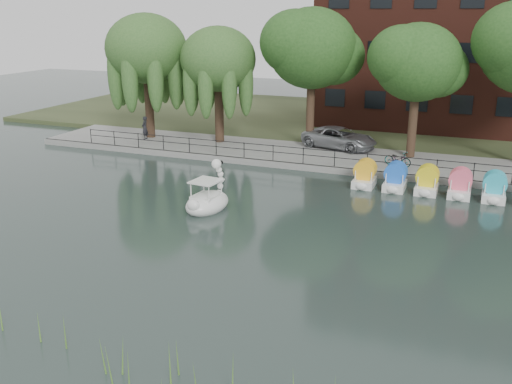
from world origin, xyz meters
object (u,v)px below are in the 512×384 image
Objects in this scene: bicycle at (398,158)px; pedestrian at (145,126)px; minivan at (339,136)px; swan_boat at (208,199)px.

bicycle is 18.51m from pedestrian.
minivan is 5.59m from bicycle.
bicycle is at bearing 60.06° from swan_boat.
minivan is at bearing 94.12° from pedestrian.
swan_boat is (-7.78, -10.51, -0.38)m from bicycle.
minivan is 3.00× the size of pedestrian.
pedestrian is at bearing 140.07° from swan_boat.
minivan is 1.97× the size of swan_boat.
minivan is 14.25m from swan_boat.
swan_boat reaches higher than pedestrian.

